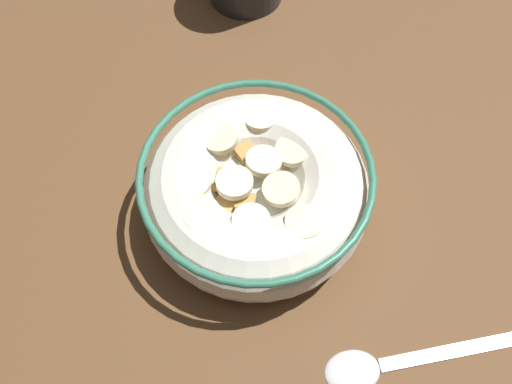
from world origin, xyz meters
The scene contains 3 objects.
ground_plane centered at (0.00, 0.00, -1.00)cm, with size 99.44×99.44×2.00cm, color brown.
cereal_bowl centered at (-0.01, 0.02, 3.39)cm, with size 18.29×18.29×6.31cm.
spoon centered at (-1.45, -15.83, 0.34)cm, with size 14.27×9.28×0.80cm.
Camera 1 is at (-13.53, -15.98, 40.30)cm, focal length 37.25 mm.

